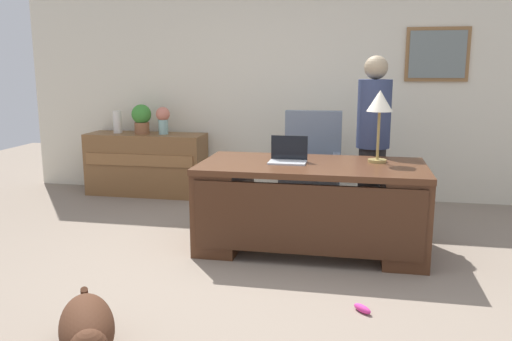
{
  "coord_description": "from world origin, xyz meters",
  "views": [
    {
      "loc": [
        0.72,
        -3.75,
        1.57
      ],
      "look_at": [
        -0.08,
        0.3,
        0.75
      ],
      "focal_mm": 36.48,
      "sensor_mm": 36.0,
      "label": 1
    }
  ],
  "objects_px": {
    "desk": "(311,203)",
    "dog_lying": "(87,330)",
    "dog_toy_bone": "(362,309)",
    "credenza": "(147,164)",
    "laptop": "(288,156)",
    "armchair": "(311,171)",
    "potted_plant": "(142,118)",
    "desk_lamp": "(380,106)",
    "vase_with_flowers": "(163,118)",
    "vase_empty": "(117,122)",
    "person_standing": "(373,141)"
  },
  "relations": [
    {
      "from": "armchair",
      "to": "dog_lying",
      "type": "height_order",
      "value": "armchair"
    },
    {
      "from": "vase_empty",
      "to": "potted_plant",
      "type": "distance_m",
      "value": 0.33
    },
    {
      "from": "dog_lying",
      "to": "credenza",
      "type": "bearing_deg",
      "value": 107.77
    },
    {
      "from": "laptop",
      "to": "vase_with_flowers",
      "type": "distance_m",
      "value": 2.37
    },
    {
      "from": "dog_lying",
      "to": "potted_plant",
      "type": "height_order",
      "value": "potted_plant"
    },
    {
      "from": "potted_plant",
      "to": "person_standing",
      "type": "bearing_deg",
      "value": -17.78
    },
    {
      "from": "desk",
      "to": "dog_lying",
      "type": "distance_m",
      "value": 2.23
    },
    {
      "from": "armchair",
      "to": "laptop",
      "type": "xyz_separation_m",
      "value": [
        -0.11,
        -1.01,
        0.32
      ]
    },
    {
      "from": "dog_lying",
      "to": "laptop",
      "type": "xyz_separation_m",
      "value": [
        0.84,
        2.0,
        0.66
      ]
    },
    {
      "from": "vase_empty",
      "to": "desk",
      "type": "bearing_deg",
      "value": -32.58
    },
    {
      "from": "credenza",
      "to": "person_standing",
      "type": "height_order",
      "value": "person_standing"
    },
    {
      "from": "vase_with_flowers",
      "to": "vase_empty",
      "type": "height_order",
      "value": "vase_with_flowers"
    },
    {
      "from": "credenza",
      "to": "armchair",
      "type": "height_order",
      "value": "armchair"
    },
    {
      "from": "credenza",
      "to": "desk_lamp",
      "type": "distance_m",
      "value": 3.22
    },
    {
      "from": "desk",
      "to": "armchair",
      "type": "xyz_separation_m",
      "value": [
        -0.09,
        1.05,
        0.08
      ]
    },
    {
      "from": "vase_with_flowers",
      "to": "vase_empty",
      "type": "xyz_separation_m",
      "value": [
        -0.6,
        0.0,
        -0.06
      ]
    },
    {
      "from": "dog_lying",
      "to": "laptop",
      "type": "relative_size",
      "value": 2.26
    },
    {
      "from": "armchair",
      "to": "potted_plant",
      "type": "height_order",
      "value": "potted_plant"
    },
    {
      "from": "armchair",
      "to": "dog_toy_bone",
      "type": "height_order",
      "value": "armchair"
    },
    {
      "from": "credenza",
      "to": "dog_lying",
      "type": "bearing_deg",
      "value": -72.23
    },
    {
      "from": "credenza",
      "to": "potted_plant",
      "type": "distance_m",
      "value": 0.58
    },
    {
      "from": "laptop",
      "to": "vase_with_flowers",
      "type": "height_order",
      "value": "vase_with_flowers"
    },
    {
      "from": "desk_lamp",
      "to": "potted_plant",
      "type": "bearing_deg",
      "value": 152.82
    },
    {
      "from": "armchair",
      "to": "vase_with_flowers",
      "type": "xyz_separation_m",
      "value": [
        -1.87,
        0.58,
        0.46
      ]
    },
    {
      "from": "dog_toy_bone",
      "to": "desk",
      "type": "bearing_deg",
      "value": 111.52
    },
    {
      "from": "desk",
      "to": "dog_lying",
      "type": "xyz_separation_m",
      "value": [
        -1.05,
        -1.96,
        -0.26
      ]
    },
    {
      "from": "potted_plant",
      "to": "dog_toy_bone",
      "type": "bearing_deg",
      "value": -45.88
    },
    {
      "from": "desk",
      "to": "vase_empty",
      "type": "distance_m",
      "value": 3.08
    },
    {
      "from": "potted_plant",
      "to": "vase_with_flowers",
      "type": "bearing_deg",
      "value": 0.0
    },
    {
      "from": "desk_lamp",
      "to": "laptop",
      "type": "bearing_deg",
      "value": -168.14
    },
    {
      "from": "desk",
      "to": "credenza",
      "type": "distance_m",
      "value": 2.74
    },
    {
      "from": "credenza",
      "to": "laptop",
      "type": "relative_size",
      "value": 4.58
    },
    {
      "from": "person_standing",
      "to": "dog_toy_bone",
      "type": "distance_m",
      "value": 2.07
    },
    {
      "from": "dog_lying",
      "to": "dog_toy_bone",
      "type": "xyz_separation_m",
      "value": [
        1.49,
        0.82,
        -0.13
      ]
    },
    {
      "from": "vase_with_flowers",
      "to": "dog_toy_bone",
      "type": "xyz_separation_m",
      "value": [
        2.41,
        -2.77,
        -0.93
      ]
    },
    {
      "from": "dog_lying",
      "to": "potted_plant",
      "type": "distance_m",
      "value": 3.87
    },
    {
      "from": "desk",
      "to": "laptop",
      "type": "relative_size",
      "value": 6.0
    },
    {
      "from": "person_standing",
      "to": "dog_lying",
      "type": "bearing_deg",
      "value": -120.09
    },
    {
      "from": "vase_empty",
      "to": "credenza",
      "type": "bearing_deg",
      "value": -0.22
    },
    {
      "from": "laptop",
      "to": "potted_plant",
      "type": "height_order",
      "value": "potted_plant"
    },
    {
      "from": "armchair",
      "to": "dog_toy_bone",
      "type": "xyz_separation_m",
      "value": [
        0.54,
        -2.19,
        -0.47
      ]
    },
    {
      "from": "armchair",
      "to": "desk_lamp",
      "type": "height_order",
      "value": "desk_lamp"
    },
    {
      "from": "vase_empty",
      "to": "dog_toy_bone",
      "type": "distance_m",
      "value": 4.19
    },
    {
      "from": "armchair",
      "to": "person_standing",
      "type": "relative_size",
      "value": 0.66
    },
    {
      "from": "desk",
      "to": "laptop",
      "type": "distance_m",
      "value": 0.45
    },
    {
      "from": "person_standing",
      "to": "laptop",
      "type": "relative_size",
      "value": 5.25
    },
    {
      "from": "credenza",
      "to": "person_standing",
      "type": "relative_size",
      "value": 0.87
    },
    {
      "from": "potted_plant",
      "to": "vase_empty",
      "type": "bearing_deg",
      "value": 180.0
    },
    {
      "from": "laptop",
      "to": "dog_toy_bone",
      "type": "xyz_separation_m",
      "value": [
        0.66,
        -1.18,
        -0.79
      ]
    },
    {
      "from": "person_standing",
      "to": "laptop",
      "type": "distance_m",
      "value": 1.02
    }
  ]
}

